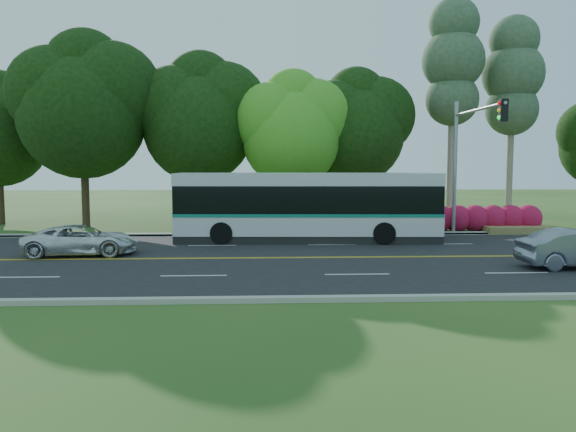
{
  "coord_description": "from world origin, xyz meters",
  "views": [
    {
      "loc": [
        -3.67,
        -22.07,
        3.73
      ],
      "look_at": [
        -2.6,
        2.0,
        1.5
      ],
      "focal_mm": 35.0,
      "sensor_mm": 36.0,
      "label": 1
    }
  ],
  "objects": [
    {
      "name": "curb_south",
      "position": [
        0.0,
        -7.15,
        0.07
      ],
      "size": [
        60.0,
        0.3,
        0.15
      ],
      "primitive_type": "cube",
      "color": "#A8A498",
      "rests_on": "ground"
    },
    {
      "name": "lane_markings",
      "position": [
        -0.09,
        0.0,
        0.02
      ],
      "size": [
        57.6,
        13.82,
        0.0
      ],
      "color": "gold",
      "rests_on": "road"
    },
    {
      "name": "grass_verge",
      "position": [
        0.0,
        9.0,
        0.05
      ],
      "size": [
        60.0,
        4.0,
        0.1
      ],
      "primitive_type": "cube",
      "color": "#234617",
      "rests_on": "ground"
    },
    {
      "name": "transit_bus",
      "position": [
        -1.55,
        4.87,
        1.65
      ],
      "size": [
        12.68,
        3.34,
        3.29
      ],
      "rotation": [
        0.0,
        0.0,
        -0.05
      ],
      "color": "silver",
      "rests_on": "road"
    },
    {
      "name": "ground",
      "position": [
        0.0,
        0.0,
        0.0
      ],
      "size": [
        120.0,
        120.0,
        0.0
      ],
      "primitive_type": "plane",
      "color": "#234617",
      "rests_on": "ground"
    },
    {
      "name": "suv",
      "position": [
        -11.11,
        1.02,
        0.64
      ],
      "size": [
        4.63,
        2.46,
        1.24
      ],
      "primitive_type": "imported",
      "rotation": [
        0.0,
        0.0,
        1.66
      ],
      "color": "silver",
      "rests_on": "road"
    },
    {
      "name": "curb_north",
      "position": [
        0.0,
        7.15,
        0.07
      ],
      "size": [
        60.0,
        0.3,
        0.15
      ],
      "primitive_type": "cube",
      "color": "#A8A498",
      "rests_on": "ground"
    },
    {
      "name": "road",
      "position": [
        0.0,
        0.0,
        0.01
      ],
      "size": [
        60.0,
        14.0,
        0.02
      ],
      "primitive_type": "cube",
      "color": "black",
      "rests_on": "ground"
    },
    {
      "name": "traffic_signal",
      "position": [
        6.49,
        5.4,
        4.67
      ],
      "size": [
        0.42,
        6.1,
        7.0
      ],
      "color": "gray",
      "rests_on": "ground"
    },
    {
      "name": "bougainvillea_hedge",
      "position": [
        7.18,
        8.15,
        0.72
      ],
      "size": [
        9.5,
        2.25,
        1.5
      ],
      "color": "#A80E2D",
      "rests_on": "ground"
    },
    {
      "name": "tree_row",
      "position": [
        -5.15,
        12.13,
        6.73
      ],
      "size": [
        44.7,
        9.1,
        13.84
      ],
      "color": "#332116",
      "rests_on": "ground"
    }
  ]
}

